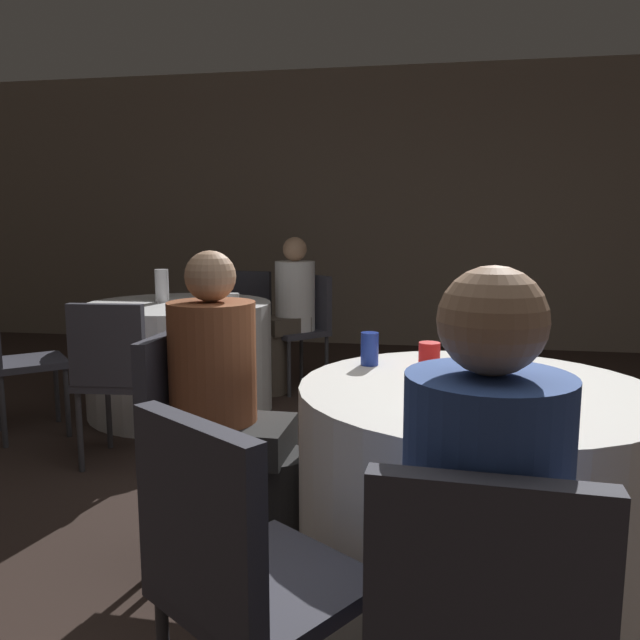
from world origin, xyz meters
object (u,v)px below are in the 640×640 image
at_px(table_near, 474,495).
at_px(chair_far_southwest, 11,350).
at_px(chair_far_northeast, 305,320).
at_px(person_floral_shirt, 235,419).
at_px(chair_near_west, 191,430).
at_px(chair_near_southwest, 235,565).
at_px(soda_can_blue, 370,349).
at_px(chair_far_south, 116,368).
at_px(table_far, 180,357).
at_px(soda_can_silver, 438,394).
at_px(pizza_plate_near, 509,388).
at_px(person_blue_shirt, 481,564).
at_px(bottle_far, 162,286).
at_px(soda_can_red, 496,402).
at_px(chair_far_north, 245,313).
at_px(person_white_shirt, 287,316).

relative_size(table_near, chair_far_southwest, 1.33).
relative_size(chair_far_northeast, person_floral_shirt, 0.75).
bearing_deg(person_floral_shirt, chair_near_west, -90.00).
height_order(chair_near_southwest, soda_can_blue, chair_near_southwest).
xyz_separation_m(chair_far_south, person_floral_shirt, (0.90, -0.85, 0.05)).
distance_m(table_near, table_far, 2.61).
xyz_separation_m(chair_near_west, soda_can_silver, (0.85, -0.35, 0.27)).
distance_m(chair_near_west, soda_can_silver, 0.96).
bearing_deg(chair_far_northeast, table_far, 90.00).
xyz_separation_m(pizza_plate_near, soda_can_silver, (-0.22, -0.30, 0.05)).
height_order(chair_far_southwest, person_blue_shirt, person_blue_shirt).
height_order(chair_near_southwest, pizza_plate_near, chair_near_southwest).
bearing_deg(table_near, person_floral_shirt, 178.97).
xyz_separation_m(chair_near_west, person_blue_shirt, (0.94, -0.84, 0.06)).
relative_size(pizza_plate_near, bottle_far, 1.09).
bearing_deg(person_floral_shirt, soda_can_silver, 64.01).
height_order(pizza_plate_near, soda_can_red, soda_can_red).
distance_m(chair_near_southwest, person_floral_shirt, 0.87).
height_order(table_far, chair_far_south, chair_far_south).
bearing_deg(table_near, soda_can_blue, 145.97).
height_order(person_floral_shirt, soda_can_silver, person_floral_shirt).
distance_m(table_near, chair_far_north, 3.34).
bearing_deg(person_white_shirt, chair_near_southwest, 145.16).
bearing_deg(chair_far_south, chair_near_southwest, -59.66).
bearing_deg(table_near, soda_can_silver, -111.24).
bearing_deg(chair_far_northeast, soda_can_red, 154.24).
relative_size(table_far, person_white_shirt, 1.06).
xyz_separation_m(table_near, table_far, (-1.80, 1.89, 0.00)).
relative_size(chair_far_north, chair_far_northeast, 1.00).
height_order(table_near, pizza_plate_near, pizza_plate_near).
relative_size(person_floral_shirt, bottle_far, 5.30).
distance_m(pizza_plate_near, soda_can_blue, 0.55).
relative_size(soda_can_blue, soda_can_silver, 1.00).
relative_size(table_near, soda_can_blue, 9.45).
bearing_deg(chair_far_south, person_white_shirt, 68.06).
bearing_deg(chair_far_northeast, chair_far_southwest, 88.27).
distance_m(person_blue_shirt, bottle_far, 3.32).
distance_m(person_floral_shirt, soda_can_blue, 0.55).
height_order(table_near, chair_near_southwest, chair_near_southwest).
relative_size(chair_near_southwest, chair_far_north, 1.00).
bearing_deg(chair_far_southwest, chair_near_west, 10.60).
bearing_deg(chair_far_southwest, chair_far_south, 25.96).
bearing_deg(pizza_plate_near, table_far, 134.54).
xyz_separation_m(person_floral_shirt, bottle_far, (-1.10, 1.90, 0.27)).
bearing_deg(bottle_far, chair_far_north, 74.42).
bearing_deg(pizza_plate_near, person_floral_shirt, 176.88).
height_order(person_floral_shirt, bottle_far, person_floral_shirt).
height_order(chair_far_north, pizza_plate_near, chair_far_north).
distance_m(table_near, bottle_far, 2.75).
distance_m(soda_can_silver, bottle_far, 2.88).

